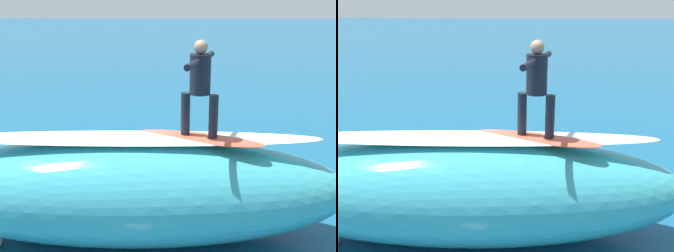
% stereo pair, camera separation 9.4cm
% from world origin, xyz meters
% --- Properties ---
extents(ground_plane, '(120.00, 120.00, 0.00)m').
position_xyz_m(ground_plane, '(0.00, 0.00, 0.00)').
color(ground_plane, '#145175').
extents(wave_crest, '(7.91, 2.50, 1.90)m').
position_xyz_m(wave_crest, '(-0.68, 2.70, 0.95)').
color(wave_crest, teal).
rests_on(wave_crest, ground_plane).
extents(wave_foam_lip, '(6.69, 1.00, 0.08)m').
position_xyz_m(wave_foam_lip, '(-0.68, 2.70, 1.94)').
color(wave_foam_lip, white).
rests_on(wave_foam_lip, wave_crest).
extents(surfboard_riding, '(2.32, 1.18, 0.09)m').
position_xyz_m(surfboard_riding, '(-1.88, 2.67, 1.94)').
color(surfboard_riding, '#E0563D').
rests_on(surfboard_riding, wave_crest).
extents(surfer_riding, '(0.62, 1.50, 1.62)m').
position_xyz_m(surfer_riding, '(-1.88, 2.67, 2.93)').
color(surfer_riding, black).
rests_on(surfer_riding, surfboard_riding).
extents(surfboard_paddling, '(2.10, 1.94, 0.09)m').
position_xyz_m(surfboard_paddling, '(-0.65, -1.83, 0.05)').
color(surfboard_paddling, '#EAE5C6').
rests_on(surfboard_paddling, ground_plane).
extents(surfer_paddling, '(1.29, 1.17, 0.28)m').
position_xyz_m(surfer_paddling, '(-0.74, -1.91, 0.21)').
color(surfer_paddling, black).
rests_on(surfer_paddling, surfboard_paddling).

